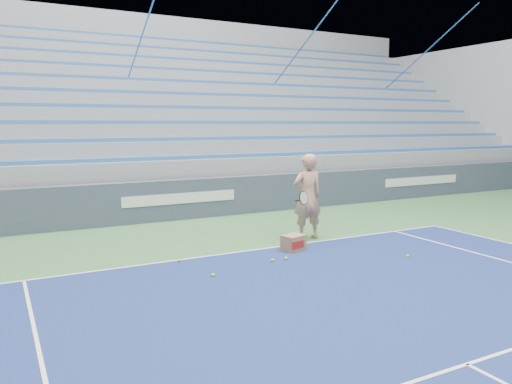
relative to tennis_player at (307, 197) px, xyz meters
The scene contains 9 objects.
sponsor_barrier 4.07m from the tennis_player, 116.38° to the left, with size 30.00×0.32×1.10m.
bleachers 9.61m from the tennis_player, 100.91° to the left, with size 31.00×9.15×7.30m.
tennis_player is the anchor object (origin of this frame).
ball_box 1.41m from the tennis_player, 137.41° to the right, with size 0.52×0.45×0.34m.
tennis_ball_0 2.11m from the tennis_player, 135.74° to the right, with size 0.07×0.07×0.07m, color #CBD72C.
tennis_ball_1 3.40m from the tennis_player, behind, with size 0.07×0.07×0.07m, color #CBD72C.
tennis_ball_2 2.30m from the tennis_player, 141.65° to the right, with size 0.07×0.07×0.07m, color #CBD72C.
tennis_ball_3 3.57m from the tennis_player, 151.41° to the right, with size 0.07×0.07×0.07m, color #CBD72C.
tennis_ball_4 2.62m from the tennis_player, 69.48° to the right, with size 0.07×0.07×0.07m, color #CBD72C.
Camera 1 is at (-4.44, 2.93, 2.63)m, focal length 35.00 mm.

